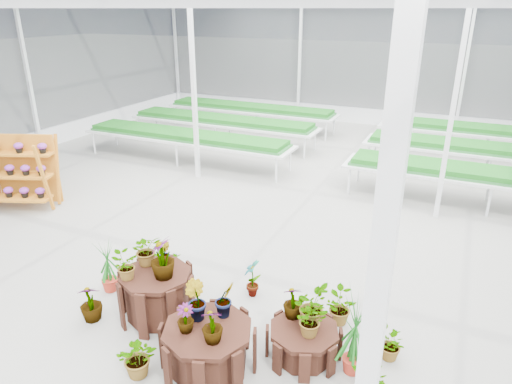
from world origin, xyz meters
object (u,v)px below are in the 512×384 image
at_px(shelf_rack, 20,173).
at_px(plinth_tall, 157,295).
at_px(plinth_mid, 208,348).
at_px(plinth_low, 303,342).

bearing_deg(shelf_rack, plinth_tall, -42.87).
relative_size(plinth_tall, shelf_rack, 0.66).
relative_size(plinth_mid, shelf_rack, 0.72).
relative_size(plinth_low, shelf_rack, 0.58).
xyz_separation_m(plinth_tall, shelf_rack, (-5.13, 2.00, 0.44)).
height_order(plinth_tall, shelf_rack, shelf_rack).
distance_m(plinth_tall, plinth_mid, 1.34).
height_order(plinth_tall, plinth_mid, plinth_tall).
distance_m(plinth_tall, plinth_low, 2.21).
distance_m(plinth_mid, shelf_rack, 6.86).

